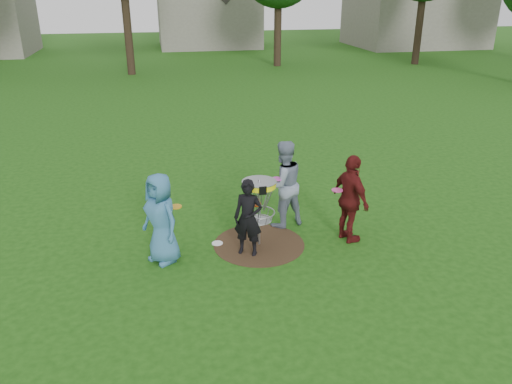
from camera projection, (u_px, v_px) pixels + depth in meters
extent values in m
plane|color=#19470F|center=(259.00, 244.00, 9.87)|extent=(100.00, 100.00, 0.00)
cylinder|color=#47331E|center=(259.00, 244.00, 9.86)|extent=(1.80, 1.80, 0.01)
imported|color=teal|center=(161.00, 218.00, 8.98)|extent=(0.94, 1.00, 1.71)
imported|color=black|center=(248.00, 218.00, 9.26)|extent=(0.65, 0.56, 1.49)
imported|color=gray|center=(283.00, 184.00, 10.34)|extent=(1.07, 0.93, 1.86)
imported|color=#571413|center=(351.00, 199.00, 9.70)|extent=(0.68, 1.12, 1.78)
cylinder|color=white|center=(217.00, 243.00, 9.88)|extent=(0.22, 0.22, 0.02)
cylinder|color=#9EA0A5|center=(259.00, 213.00, 9.60)|extent=(0.05, 0.05, 1.38)
cylinder|color=#FBF10D|center=(259.00, 184.00, 9.38)|extent=(0.64, 0.64, 0.10)
cylinder|color=#9EA0A5|center=(259.00, 181.00, 9.35)|extent=(0.66, 0.66, 0.01)
cube|color=black|center=(263.00, 191.00, 9.08)|extent=(0.14, 0.02, 0.16)
torus|color=#9EA0A5|center=(259.00, 212.00, 9.60)|extent=(0.62, 0.62, 0.02)
torus|color=#9EA0A5|center=(259.00, 220.00, 9.66)|extent=(0.50, 0.50, 0.02)
cylinder|color=#9EA0A5|center=(259.00, 220.00, 9.66)|extent=(0.44, 0.44, 0.01)
cylinder|color=orange|center=(176.00, 207.00, 8.99)|extent=(0.22, 0.22, 0.02)
cylinder|color=#DD4512|center=(256.00, 204.00, 9.41)|extent=(0.22, 0.22, 0.02)
cylinder|color=#E33BC8|center=(277.00, 179.00, 10.03)|extent=(0.22, 0.22, 0.02)
cylinder|color=#DE3A90|center=(337.00, 190.00, 9.60)|extent=(0.22, 0.22, 0.02)
cylinder|color=#38281C|center=(128.00, 32.00, 27.89)|extent=(0.46, 0.46, 4.62)
cylinder|color=#38281C|center=(278.00, 35.00, 31.07)|extent=(0.46, 0.46, 3.78)
cylinder|color=#38281C|center=(419.00, 30.00, 31.74)|extent=(0.46, 0.46, 4.20)
cube|color=gray|center=(208.00, 15.00, 41.14)|extent=(8.00, 7.00, 5.00)
cube|color=gray|center=(416.00, 8.00, 41.37)|extent=(10.00, 8.00, 6.00)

